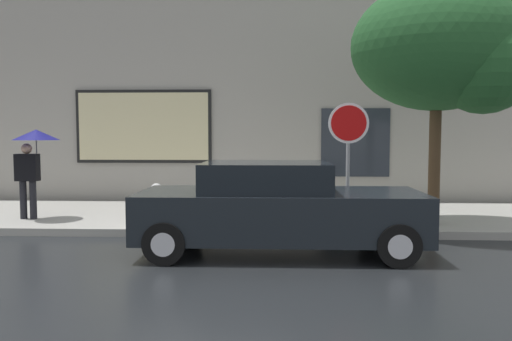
{
  "coord_description": "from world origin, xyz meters",
  "views": [
    {
      "loc": [
        1.2,
        -8.25,
        1.92
      ],
      "look_at": [
        0.78,
        1.8,
        1.2
      ],
      "focal_mm": 35.68,
      "sensor_mm": 36.0,
      "label": 1
    }
  ],
  "objects_px": {
    "pedestrian_with_umbrella": "(33,149)",
    "street_tree": "(447,50)",
    "fire_hydrant": "(157,204)",
    "stop_sign": "(348,140)",
    "parked_car": "(277,208)"
  },
  "relations": [
    {
      "from": "parked_car",
      "to": "street_tree",
      "type": "height_order",
      "value": "street_tree"
    },
    {
      "from": "street_tree",
      "to": "stop_sign",
      "type": "bearing_deg",
      "value": -169.35
    },
    {
      "from": "street_tree",
      "to": "parked_car",
      "type": "bearing_deg",
      "value": -150.31
    },
    {
      "from": "fire_hydrant",
      "to": "street_tree",
      "type": "xyz_separation_m",
      "value": [
        5.62,
        -0.0,
        2.97
      ]
    },
    {
      "from": "pedestrian_with_umbrella",
      "to": "street_tree",
      "type": "distance_m",
      "value": 8.51
    },
    {
      "from": "pedestrian_with_umbrella",
      "to": "parked_car",
      "type": "bearing_deg",
      "value": -23.69
    },
    {
      "from": "stop_sign",
      "to": "pedestrian_with_umbrella",
      "type": "bearing_deg",
      "value": 173.32
    },
    {
      "from": "parked_car",
      "to": "street_tree",
      "type": "bearing_deg",
      "value": 29.69
    },
    {
      "from": "fire_hydrant",
      "to": "stop_sign",
      "type": "bearing_deg",
      "value": -5.46
    },
    {
      "from": "parked_car",
      "to": "fire_hydrant",
      "type": "distance_m",
      "value": 3.03
    },
    {
      "from": "fire_hydrant",
      "to": "stop_sign",
      "type": "relative_size",
      "value": 0.34
    },
    {
      "from": "fire_hydrant",
      "to": "stop_sign",
      "type": "xyz_separation_m",
      "value": [
        3.73,
        -0.36,
        1.27
      ]
    },
    {
      "from": "parked_car",
      "to": "pedestrian_with_umbrella",
      "type": "xyz_separation_m",
      "value": [
        -5.08,
        2.23,
        0.9
      ]
    },
    {
      "from": "pedestrian_with_umbrella",
      "to": "stop_sign",
      "type": "relative_size",
      "value": 0.79
    },
    {
      "from": "fire_hydrant",
      "to": "pedestrian_with_umbrella",
      "type": "relative_size",
      "value": 0.43
    }
  ]
}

